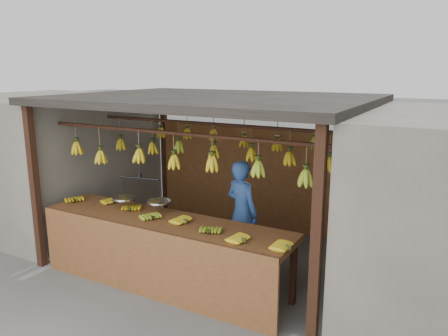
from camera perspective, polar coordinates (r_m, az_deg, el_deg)
The scene contains 8 objects.
ground at distance 6.77m, azimuth -1.25°, elevation -11.30°, with size 80.00×80.00×0.00m, color #5B5B57.
stall at distance 6.51m, azimuth 0.12°, elevation 5.82°, with size 4.30×3.30×2.40m.
neighbor_left at distance 8.72m, azimuth -22.22°, elevation 1.20°, with size 3.00×3.00×2.30m, color slate.
counter at distance 5.60m, azimuth -8.55°, elevation -8.89°, with size 3.59×0.79×0.96m.
hanging_bananas at distance 6.27m, azimuth -1.34°, elevation 2.36°, with size 3.58×2.25×0.40m.
balance_scale at distance 5.91m, azimuth -10.80°, elevation -3.69°, with size 0.81×0.40×0.95m.
vendor at distance 6.26m, azimuth 2.34°, elevation -5.84°, with size 0.56×0.36×1.52m, color #3359A5.
bag_bundles at distance 7.02m, azimuth 18.34°, elevation -2.48°, with size 0.08×0.26×1.28m.
Camera 1 is at (3.11, -5.34, 2.77)m, focal length 35.00 mm.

